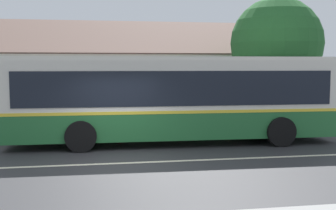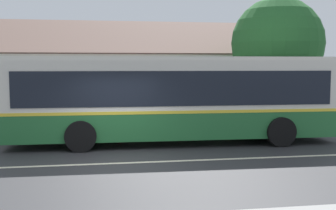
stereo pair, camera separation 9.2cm
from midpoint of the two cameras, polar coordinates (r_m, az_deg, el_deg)
name	(u,v)px [view 2 (the right image)]	position (r m, az deg, el deg)	size (l,w,h in m)	color
ground_plane	(118,163)	(11.99, -6.60, -7.85)	(300.00, 300.00, 0.00)	#2D2D30
sidewalk_far	(111,128)	(17.87, -7.56, -3.17)	(60.00, 3.00, 0.15)	gray
lane_divider_stripe	(118,163)	(11.99, -6.60, -7.84)	(60.00, 0.16, 0.01)	beige
community_building	(63,81)	(25.59, -13.89, 3.15)	(22.57, 9.68, 6.36)	beige
transit_bus	(173,97)	(14.83, 0.86, 1.15)	(11.51, 3.00, 3.03)	#236633
bench_down_street	(70,120)	(17.24, -12.97, -1.94)	(1.61, 0.51, 0.94)	brown
street_tree_primary	(279,47)	(20.42, 14.95, 7.63)	(4.28, 4.28, 5.88)	#4C3828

